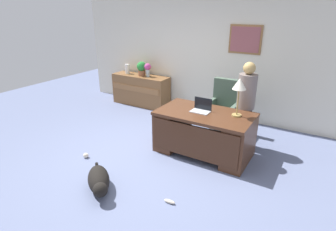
{
  "coord_description": "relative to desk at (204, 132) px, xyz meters",
  "views": [
    {
      "loc": [
        2.49,
        -3.33,
        2.44
      ],
      "look_at": [
        0.3,
        0.3,
        0.75
      ],
      "focal_mm": 29.2,
      "sensor_mm": 36.0,
      "label": 1
    }
  ],
  "objects": [
    {
      "name": "ground_plane",
      "position": [
        -0.8,
        -0.68,
        -0.41
      ],
      "size": [
        12.0,
        12.0,
        0.0
      ],
      "primitive_type": "plane",
      "color": "slate"
    },
    {
      "name": "back_wall",
      "position": [
        -0.79,
        1.92,
        0.94
      ],
      "size": [
        7.0,
        0.16,
        2.7
      ],
      "color": "beige",
      "rests_on": "ground_plane"
    },
    {
      "name": "desk",
      "position": [
        0.0,
        0.0,
        0.0
      ],
      "size": [
        1.62,
        0.92,
        0.76
      ],
      "color": "#4C2B19",
      "rests_on": "ground_plane"
    },
    {
      "name": "credenza",
      "position": [
        -2.5,
        1.57,
        -0.02
      ],
      "size": [
        1.55,
        0.5,
        0.79
      ],
      "color": "brown",
      "rests_on": "ground_plane"
    },
    {
      "name": "armchair",
      "position": [
        -0.01,
        1.04,
        0.08
      ],
      "size": [
        0.6,
        0.59,
        1.09
      ],
      "color": "#475B4C",
      "rests_on": "ground_plane"
    },
    {
      "name": "person_standing",
      "position": [
        0.51,
        0.63,
        0.4
      ],
      "size": [
        0.32,
        0.32,
        1.58
      ],
      "color": "#262323",
      "rests_on": "ground_plane"
    },
    {
      "name": "dog_lying",
      "position": [
        -0.82,
        -1.74,
        -0.26
      ],
      "size": [
        0.66,
        0.63,
        0.3
      ],
      "color": "black",
      "rests_on": "ground_plane"
    },
    {
      "name": "laptop",
      "position": [
        -0.09,
        0.06,
        0.41
      ],
      "size": [
        0.32,
        0.22,
        0.22
      ],
      "color": "#B2B5BA",
      "rests_on": "desk"
    },
    {
      "name": "desk_lamp",
      "position": [
        0.5,
        0.16,
        0.86
      ],
      "size": [
        0.22,
        0.22,
        0.64
      ],
      "color": "#9E8447",
      "rests_on": "desk"
    },
    {
      "name": "vase_with_flowers",
      "position": [
        -2.26,
        1.57,
        0.59
      ],
      "size": [
        0.17,
        0.17,
        0.33
      ],
      "color": "#AABEC4",
      "rests_on": "credenza"
    },
    {
      "name": "vase_empty",
      "position": [
        -2.92,
        1.57,
        0.5
      ],
      "size": [
        0.12,
        0.12,
        0.25
      ],
      "primitive_type": "cylinder",
      "color": "silver",
      "rests_on": "credenza"
    },
    {
      "name": "potted_plant",
      "position": [
        -2.46,
        1.57,
        0.58
      ],
      "size": [
        0.24,
        0.24,
        0.36
      ],
      "color": "brown",
      "rests_on": "credenza"
    },
    {
      "name": "dog_toy_ball",
      "position": [
        -1.66,
        -1.2,
        -0.37
      ],
      "size": [
        0.09,
        0.09,
        0.09
      ],
      "primitive_type": "sphere",
      "color": "beige",
      "rests_on": "ground_plane"
    },
    {
      "name": "dog_toy_bone",
      "position": [
        0.19,
        -1.47,
        -0.39
      ],
      "size": [
        0.17,
        0.06,
        0.05
      ],
      "primitive_type": "ellipsoid",
      "rotation": [
        0.0,
        0.0,
        0.06
      ],
      "color": "beige",
      "rests_on": "ground_plane"
    }
  ]
}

